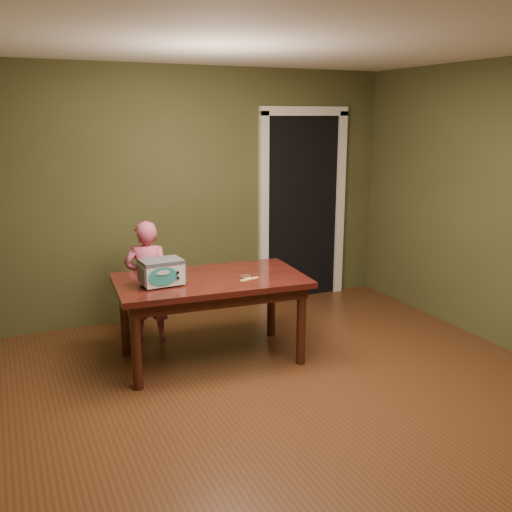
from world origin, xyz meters
The scene contains 8 objects.
floor centered at (0.00, 0.00, 0.00)m, with size 5.00×5.00×0.00m, color #592C19.
room_shell centered at (0.00, 0.00, 1.71)m, with size 4.52×5.02×2.61m.
doorway centered at (1.30, 2.78, 1.06)m, with size 1.10×0.66×2.25m.
dining_table centered at (-0.31, 1.19, 0.65)m, with size 1.67×1.02×0.75m.
toy_oven centered at (-0.74, 1.15, 0.87)m, with size 0.36×0.25×0.21m.
baking_pan centered at (-0.04, 1.06, 0.76)m, with size 0.10×0.10×0.02m.
spatula centered at (-0.03, 1.01, 0.75)m, with size 0.18×0.03×0.01m, color #FFE66E.
child centered at (-0.69, 1.88, 0.58)m, with size 0.42×0.28×1.16m, color #D6587D.
Camera 1 is at (-1.90, -3.23, 2.09)m, focal length 40.00 mm.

